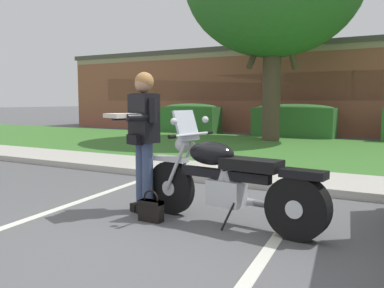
% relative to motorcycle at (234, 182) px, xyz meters
% --- Properties ---
extents(ground_plane, '(140.00, 140.00, 0.00)m').
position_rel_motorcycle_xyz_m(ground_plane, '(-0.63, -0.64, -0.49)').
color(ground_plane, '#565659').
extents(curb_strip, '(60.00, 0.20, 0.12)m').
position_rel_motorcycle_xyz_m(curb_strip, '(-0.63, 2.01, -0.43)').
color(curb_strip, '#B7B2A8').
rests_on(curb_strip, ground).
extents(concrete_walk, '(60.00, 1.50, 0.08)m').
position_rel_motorcycle_xyz_m(concrete_walk, '(-0.63, 2.86, -0.45)').
color(concrete_walk, '#B7B2A8').
rests_on(concrete_walk, ground).
extents(grass_lawn, '(60.00, 6.92, 0.06)m').
position_rel_motorcycle_xyz_m(grass_lawn, '(-0.63, 7.07, -0.46)').
color(grass_lawn, '#3D752D').
rests_on(grass_lawn, ground).
extents(stall_stripe_0, '(0.62, 4.38, 0.01)m').
position_rel_motorcycle_xyz_m(stall_stripe_0, '(-2.23, -0.44, -0.49)').
color(stall_stripe_0, silver).
rests_on(stall_stripe_0, ground).
extents(stall_stripe_1, '(0.62, 4.38, 0.01)m').
position_rel_motorcycle_xyz_m(stall_stripe_1, '(0.57, -0.44, -0.49)').
color(stall_stripe_1, silver).
rests_on(stall_stripe_1, ground).
extents(motorcycle, '(2.24, 0.82, 1.26)m').
position_rel_motorcycle_xyz_m(motorcycle, '(0.00, 0.00, 0.00)').
color(motorcycle, black).
rests_on(motorcycle, ground).
extents(rider_person, '(0.56, 0.66, 1.70)m').
position_rel_motorcycle_xyz_m(rider_person, '(-1.22, -0.00, 0.52)').
color(rider_person, black).
rests_on(rider_person, ground).
extents(handbag, '(0.28, 0.13, 0.36)m').
position_rel_motorcycle_xyz_m(handbag, '(-0.90, -0.29, -0.34)').
color(handbag, black).
rests_on(handbag, ground).
extents(hedge_left, '(2.46, 0.90, 1.24)m').
position_rel_motorcycle_xyz_m(hedge_left, '(-6.80, 10.83, 0.16)').
color(hedge_left, '#336B2D').
rests_on(hedge_left, ground).
extents(hedge_center_left, '(2.94, 0.90, 1.24)m').
position_rel_motorcycle_xyz_m(hedge_center_left, '(-2.50, 10.83, 0.16)').
color(hedge_center_left, '#336B2D').
rests_on(hedge_center_left, ground).
extents(brick_building, '(27.68, 9.56, 3.65)m').
position_rel_motorcycle_xyz_m(brick_building, '(-0.70, 16.85, 1.34)').
color(brick_building, '#93513D').
rests_on(brick_building, ground).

